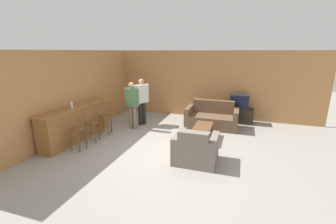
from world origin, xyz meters
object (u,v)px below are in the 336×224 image
object	(u,v)px
tv_unit	(238,115)
coffee_table	(203,128)
bar_chair_mid	(92,124)
tv	(239,101)
person_by_counter	(132,103)
bar_chair_near	(78,131)
couch_far	(212,118)
bottle	(72,105)
person_by_window	(142,99)
bar_chair_far	(106,117)
armchair_near	(195,150)

from	to	relation	value
tv_unit	coffee_table	bearing A→B (deg)	-114.63
bar_chair_mid	tv	xyz separation A→B (m)	(3.98, 3.23, 0.26)
tv_unit	person_by_counter	world-z (taller)	person_by_counter
bar_chair_near	couch_far	size ratio (longest dim) A/B	0.60
coffee_table	tv	bearing A→B (deg)	65.33
bar_chair_near	person_by_counter	distance (m)	2.12
tv_unit	bottle	size ratio (longest dim) A/B	4.49
tv	person_by_window	world-z (taller)	person_by_window
bar_chair_mid	person_by_window	bearing A→B (deg)	69.76
bar_chair_far	tv	size ratio (longest dim) A/B	1.64
coffee_table	tv_unit	bearing A→B (deg)	65.37
couch_far	person_by_window	bearing A→B (deg)	-167.65
couch_far	bottle	world-z (taller)	bottle
bar_chair_near	bar_chair_mid	xyz separation A→B (m)	(-0.00, 0.62, 0.00)
tv	coffee_table	bearing A→B (deg)	-114.67
bottle	bar_chair_mid	bearing A→B (deg)	15.70
armchair_near	person_by_window	xyz separation A→B (m)	(-2.39, 2.23, 0.61)
couch_far	bar_chair_far	bearing A→B (deg)	-150.65
coffee_table	person_by_window	world-z (taller)	person_by_window
armchair_near	tv_unit	bearing A→B (deg)	76.06
bar_chair_near	armchair_near	size ratio (longest dim) A/B	1.06
bar_chair_far	tv	bearing A→B (deg)	32.71
couch_far	armchair_near	bearing A→B (deg)	-90.44
bar_chair_mid	tv_unit	distance (m)	5.13
tv	person_by_counter	size ratio (longest dim) A/B	0.40
bar_chair_mid	bottle	distance (m)	0.79
bar_chair_far	person_by_counter	xyz separation A→B (m)	(0.59, 0.71, 0.36)
bar_chair_near	person_by_counter	xyz separation A→B (m)	(0.59, 2.00, 0.36)
couch_far	tv_unit	distance (m)	1.18
armchair_near	bottle	bearing A→B (deg)	177.19
bar_chair_mid	bar_chair_far	xyz separation A→B (m)	(-0.00, 0.68, 0.00)
bar_chair_mid	bar_chair_far	world-z (taller)	same
bar_chair_near	tv_unit	bearing A→B (deg)	44.08
bar_chair_near	bottle	size ratio (longest dim) A/B	4.54
tv_unit	bottle	world-z (taller)	bottle
bar_chair_far	armchair_near	xyz separation A→B (m)	(3.09, -1.01, -0.22)
person_by_window	bar_chair_far	bearing A→B (deg)	-119.82
bottle	couch_far	bearing A→B (deg)	35.25
bar_chair_near	tv	distance (m)	5.54
tv_unit	armchair_near	bearing A→B (deg)	-103.94
couch_far	armchair_near	xyz separation A→B (m)	(-0.02, -2.76, 0.00)
armchair_near	tv_unit	distance (m)	3.67
bar_chair_mid	armchair_near	distance (m)	3.12
person_by_window	person_by_counter	size ratio (longest dim) A/B	1.04
bar_chair_far	tv_unit	world-z (taller)	bar_chair_far
bar_chair_near	couch_far	distance (m)	4.36
bar_chair_mid	coffee_table	xyz separation A→B (m)	(3.02, 1.14, -0.18)
bar_chair_far	coffee_table	xyz separation A→B (m)	(3.02, 0.46, -0.18)
couch_far	coffee_table	xyz separation A→B (m)	(-0.10, -1.29, 0.05)
coffee_table	bottle	distance (m)	3.85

